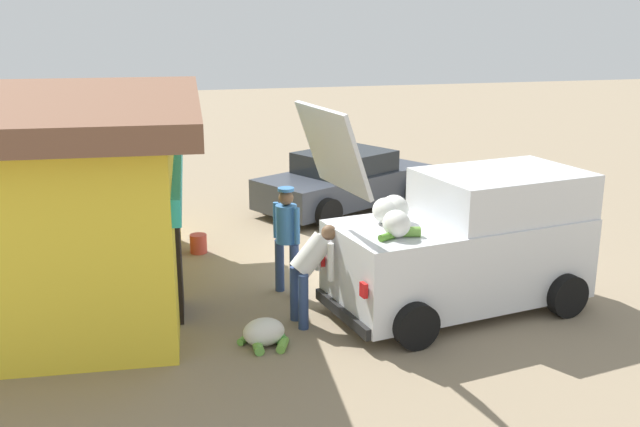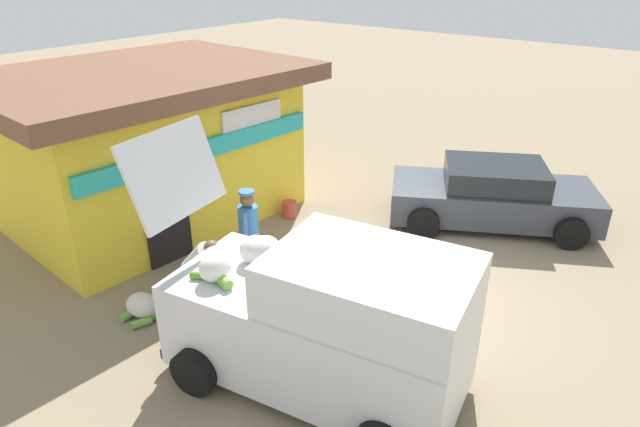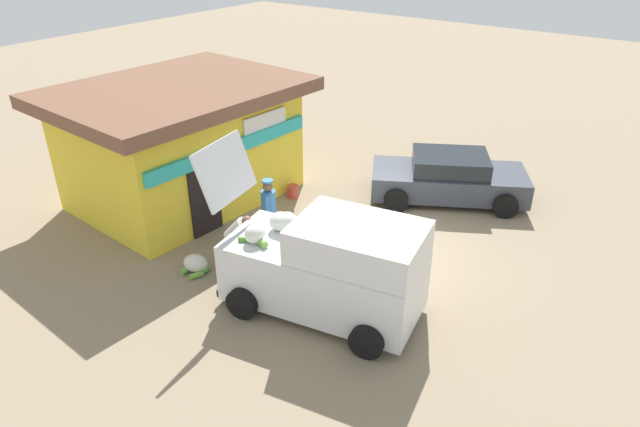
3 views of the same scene
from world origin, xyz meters
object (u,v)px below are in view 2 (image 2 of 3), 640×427
object	(u,v)px
storefront_bar	(148,143)
delivery_van	(325,320)
paint_bucket	(289,209)
customer_bending	(199,269)
vendor_standing	(249,231)
unloaded_banana_pile	(142,307)
parked_sedan	(492,195)

from	to	relation	value
storefront_bar	delivery_van	xyz separation A→B (m)	(-1.89, -6.21, -0.62)
delivery_van	paint_bucket	distance (m)	5.29
customer_bending	paint_bucket	xyz separation A→B (m)	(3.62, 1.33, -0.70)
vendor_standing	customer_bending	xyz separation A→B (m)	(-1.20, -0.11, -0.14)
vendor_standing	unloaded_banana_pile	world-z (taller)	vendor_standing
storefront_bar	parked_sedan	distance (m)	7.38
delivery_van	paint_bucket	xyz separation A→B (m)	(3.60, 3.78, -0.86)
delivery_van	vendor_standing	world-z (taller)	delivery_van
vendor_standing	paint_bucket	bearing A→B (deg)	26.87
delivery_van	paint_bucket	bearing A→B (deg)	46.37
paint_bucket	delivery_van	bearing A→B (deg)	-133.63
parked_sedan	unloaded_banana_pile	size ratio (longest dim) A/B	6.41
customer_bending	unloaded_banana_pile	xyz separation A→B (m)	(-0.59, 0.78, -0.71)
delivery_van	vendor_standing	size ratio (longest dim) A/B	2.56
delivery_van	parked_sedan	bearing A→B (deg)	1.99
delivery_van	customer_bending	distance (m)	2.45
paint_bucket	parked_sedan	bearing A→B (deg)	-55.28
delivery_van	customer_bending	world-z (taller)	delivery_van
delivery_van	parked_sedan	xyz separation A→B (m)	(6.07, 0.21, -0.41)
storefront_bar	unloaded_banana_pile	world-z (taller)	storefront_bar
unloaded_banana_pile	paint_bucket	size ratio (longest dim) A/B	1.97
vendor_standing	paint_bucket	size ratio (longest dim) A/B	4.92
vendor_standing	unloaded_banana_pile	distance (m)	2.10
vendor_standing	customer_bending	bearing A→B (deg)	-174.83
vendor_standing	parked_sedan	bearing A→B (deg)	-25.62
customer_bending	parked_sedan	bearing A→B (deg)	-20.16
storefront_bar	customer_bending	xyz separation A→B (m)	(-1.91, -3.76, -0.78)
vendor_standing	storefront_bar	bearing A→B (deg)	79.05
storefront_bar	delivery_van	distance (m)	6.52
parked_sedan	delivery_van	bearing A→B (deg)	-178.01
storefront_bar	unloaded_banana_pile	xyz separation A→B (m)	(-2.50, -2.98, -1.49)
parked_sedan	paint_bucket	size ratio (longest dim) A/B	12.63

